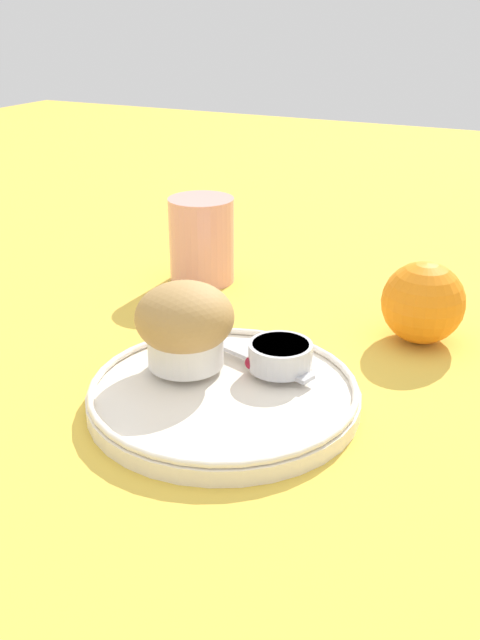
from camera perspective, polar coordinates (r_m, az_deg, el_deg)
ground_plane at (r=0.62m, az=1.20°, el=-5.93°), size 3.00×3.00×0.00m
plate at (r=0.60m, az=-1.30°, el=-5.93°), size 0.23×0.23×0.02m
muffin at (r=0.61m, az=-4.43°, el=-0.37°), size 0.09×0.09×0.07m
cream_ramekin at (r=0.61m, az=3.25°, el=-2.76°), size 0.06×0.06×0.02m
berry_pair at (r=0.61m, az=1.43°, el=-3.55°), size 0.02×0.01×0.01m
butter_knife at (r=0.64m, az=0.27°, el=-2.60°), size 0.15×0.06×0.00m
orange_fruit at (r=0.72m, az=14.43°, el=1.36°), size 0.08×0.08×0.08m
juice_glass at (r=0.85m, az=-3.08°, el=6.40°), size 0.08×0.08×0.10m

